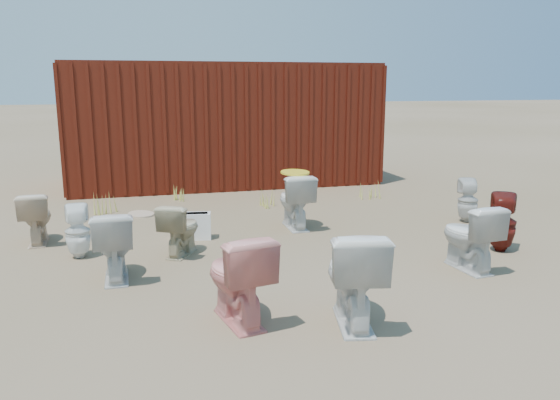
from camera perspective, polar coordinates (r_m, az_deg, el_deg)
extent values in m
plane|color=brown|center=(6.58, 1.33, -5.76)|extent=(100.00, 100.00, 0.00)
cube|color=#44150B|center=(11.38, -5.93, 7.95)|extent=(6.00, 2.40, 2.40)
imported|color=silver|center=(5.96, -16.97, -4.48)|extent=(0.43, 0.74, 0.75)
imported|color=pink|center=(4.71, -4.48, -8.03)|extent=(0.60, 0.86, 0.81)
imported|color=white|center=(4.70, 7.68, -7.86)|extent=(0.64, 0.92, 0.85)
imported|color=#5B150F|center=(7.17, 22.22, -2.20)|extent=(0.45, 0.45, 0.72)
imported|color=silver|center=(6.34, 19.17, -3.62)|extent=(0.48, 0.77, 0.75)
imported|color=white|center=(6.82, -20.39, -3.11)|extent=(0.31, 0.31, 0.63)
imported|color=beige|center=(7.65, -24.14, -1.68)|extent=(0.40, 0.67, 0.67)
imported|color=#BFB28C|center=(6.62, -10.36, -2.97)|extent=(0.61, 0.72, 0.64)
imported|color=white|center=(7.71, 1.56, -0.06)|extent=(0.44, 0.77, 0.78)
imported|color=silver|center=(8.51, 19.02, -0.05)|extent=(0.38, 0.38, 0.64)
ellipsoid|color=yellow|center=(7.64, 1.58, 2.90)|extent=(0.40, 0.50, 0.02)
cube|color=white|center=(7.28, -9.20, -2.71)|extent=(0.52, 0.27, 0.35)
ellipsoid|color=#C2A88C|center=(8.80, -14.33, -1.44)|extent=(0.54, 0.60, 0.02)
ellipsoid|color=beige|center=(7.12, -16.73, -4.79)|extent=(0.36, 0.47, 0.02)
cone|color=#B9B64A|center=(8.91, -18.03, -0.46)|extent=(0.36, 0.36, 0.34)
cone|color=#B9B64A|center=(9.06, -0.89, 0.13)|extent=(0.32, 0.32, 0.27)
cone|color=#B9B64A|center=(9.84, 9.30, 1.02)|extent=(0.36, 0.36, 0.30)
cone|color=#B9B64A|center=(9.69, -10.22, 0.66)|extent=(0.30, 0.30, 0.25)
cone|color=#B9B64A|center=(10.15, 2.80, 1.56)|extent=(0.34, 0.34, 0.32)
cone|color=#B9B64A|center=(8.05, 21.58, -2.28)|extent=(0.28, 0.28, 0.27)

